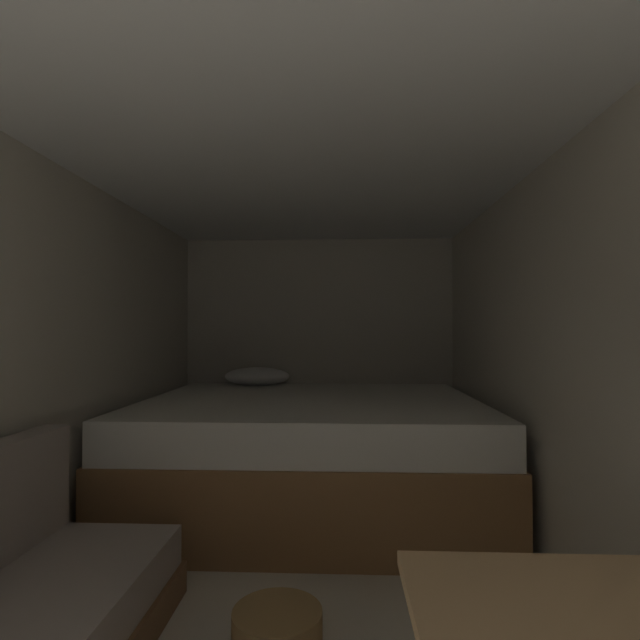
{
  "coord_description": "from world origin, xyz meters",
  "views": [
    {
      "loc": [
        0.21,
        -0.34,
        1.2
      ],
      "look_at": [
        0.08,
        2.66,
        1.27
      ],
      "focal_mm": 27.83,
      "sensor_mm": 36.0,
      "label": 1
    }
  ],
  "objects": [
    {
      "name": "ground_plane",
      "position": [
        0.0,
        1.73,
        0.0
      ],
      "size": [
        6.8,
        6.8,
        0.0
      ],
      "primitive_type": "plane",
      "color": "beige"
    },
    {
      "name": "wall_back",
      "position": [
        0.0,
        4.16,
        1.02
      ],
      "size": [
        2.5,
        0.05,
        2.03
      ],
      "primitive_type": "cube",
      "color": "beige",
      "rests_on": "ground"
    },
    {
      "name": "wall_left",
      "position": [
        -1.22,
        1.73,
        1.02
      ],
      "size": [
        0.05,
        4.8,
        2.03
      ],
      "primitive_type": "cube",
      "color": "beige",
      "rests_on": "ground"
    },
    {
      "name": "wall_right",
      "position": [
        1.22,
        1.73,
        1.02
      ],
      "size": [
        0.05,
        4.8,
        2.03
      ],
      "primitive_type": "cube",
      "color": "beige",
      "rests_on": "ground"
    },
    {
      "name": "ceiling_slab",
      "position": [
        0.0,
        1.73,
        2.06
      ],
      "size": [
        2.5,
        4.8,
        0.05
      ],
      "primitive_type": "cube",
      "color": "white",
      "rests_on": "wall_left"
    },
    {
      "name": "bed",
      "position": [
        -0.0,
        3.11,
        0.37
      ],
      "size": [
        2.28,
        1.95,
        0.89
      ],
      "color": "olive",
      "rests_on": "ground"
    },
    {
      "name": "wicker_basket",
      "position": [
        -0.02,
        1.47,
        0.1
      ],
      "size": [
        0.33,
        0.33,
        0.19
      ],
      "color": "olive",
      "rests_on": "ground"
    }
  ]
}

